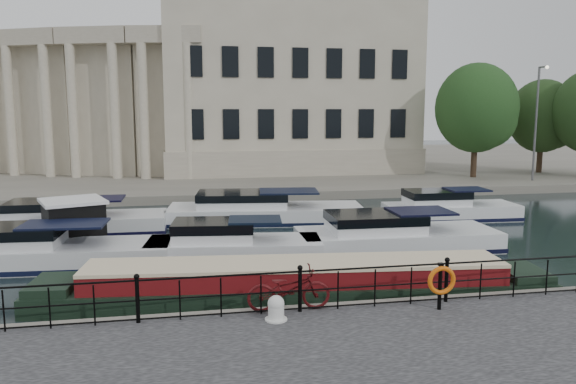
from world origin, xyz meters
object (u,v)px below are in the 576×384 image
(bicycle, at_px, (289,289))
(life_ring_post, at_px, (441,281))
(narrowboat, at_px, (296,289))
(harbour_hut, at_px, (74,228))
(mooring_bollard, at_px, (276,309))

(bicycle, height_order, life_ring_post, life_ring_post)
(narrowboat, distance_m, harbour_hut, 10.59)
(mooring_bollard, height_order, harbour_hut, harbour_hut)
(bicycle, distance_m, harbour_hut, 11.83)
(bicycle, xyz_separation_m, narrowboat, (0.65, 2.20, -0.75))
(mooring_bollard, distance_m, narrowboat, 3.05)
(bicycle, distance_m, mooring_bollard, 0.80)
(mooring_bollard, relative_size, life_ring_post, 0.50)
(narrowboat, xyz_separation_m, harbour_hut, (-7.55, 7.40, 0.59))
(mooring_bollard, relative_size, harbour_hut, 0.16)
(mooring_bollard, height_order, narrowboat, narrowboat)
(bicycle, bearing_deg, mooring_bollard, 145.32)
(bicycle, relative_size, mooring_bollard, 3.46)
(bicycle, height_order, mooring_bollard, bicycle)
(life_ring_post, xyz_separation_m, narrowboat, (-3.18, 2.93, -0.96))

